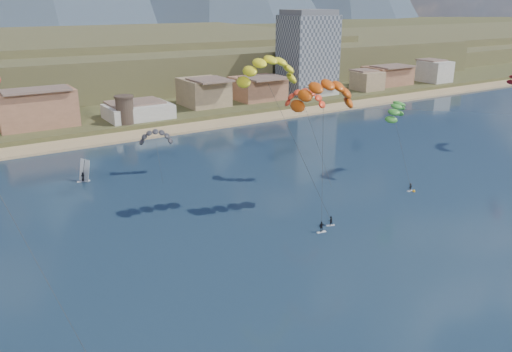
{
  "coord_description": "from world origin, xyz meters",
  "views": [
    {
      "loc": [
        -44.22,
        -37.8,
        38.57
      ],
      "look_at": [
        0.0,
        32.0,
        10.0
      ],
      "focal_mm": 36.43,
      "sensor_mm": 36.0,
      "label": 1
    }
  ],
  "objects_px": {
    "kitesurfer_yellow": "(268,67)",
    "apartment_tower": "(308,52)",
    "kitesurfer_orange": "(324,90)",
    "kitesurfer_green": "(396,108)",
    "buoy": "(414,191)",
    "windsurfer": "(84,175)",
    "watchtower": "(125,110)"
  },
  "relations": [
    {
      "from": "apartment_tower",
      "to": "watchtower",
      "type": "height_order",
      "value": "apartment_tower"
    },
    {
      "from": "watchtower",
      "to": "buoy",
      "type": "height_order",
      "value": "watchtower"
    },
    {
      "from": "kitesurfer_green",
      "to": "windsurfer",
      "type": "bearing_deg",
      "value": 151.38
    },
    {
      "from": "windsurfer",
      "to": "kitesurfer_green",
      "type": "bearing_deg",
      "value": -28.62
    },
    {
      "from": "kitesurfer_yellow",
      "to": "windsurfer",
      "type": "bearing_deg",
      "value": 124.44
    },
    {
      "from": "kitesurfer_orange",
      "to": "kitesurfer_green",
      "type": "xyz_separation_m",
      "value": [
        26.8,
        7.48,
        -7.51
      ]
    },
    {
      "from": "apartment_tower",
      "to": "windsurfer",
      "type": "xyz_separation_m",
      "value": [
        -103.5,
        -54.29,
        -16.26
      ]
    },
    {
      "from": "watchtower",
      "to": "buoy",
      "type": "relative_size",
      "value": 13.76
    },
    {
      "from": "watchtower",
      "to": "kitesurfer_yellow",
      "type": "bearing_deg",
      "value": -89.13
    },
    {
      "from": "kitesurfer_yellow",
      "to": "apartment_tower",
      "type": "bearing_deg",
      "value": 48.87
    },
    {
      "from": "windsurfer",
      "to": "watchtower",
      "type": "bearing_deg",
      "value": 59.74
    },
    {
      "from": "watchtower",
      "to": "buoy",
      "type": "bearing_deg",
      "value": -68.47
    },
    {
      "from": "watchtower",
      "to": "windsurfer",
      "type": "relative_size",
      "value": 1.75
    },
    {
      "from": "watchtower",
      "to": "windsurfer",
      "type": "height_order",
      "value": "watchtower"
    },
    {
      "from": "kitesurfer_green",
      "to": "windsurfer",
      "type": "relative_size",
      "value": 3.83
    },
    {
      "from": "kitesurfer_yellow",
      "to": "buoy",
      "type": "relative_size",
      "value": 49.14
    },
    {
      "from": "apartment_tower",
      "to": "watchtower",
      "type": "xyz_separation_m",
      "value": [
        -80.0,
        -14.0,
        -11.45
      ]
    },
    {
      "from": "windsurfer",
      "to": "buoy",
      "type": "height_order",
      "value": "windsurfer"
    },
    {
      "from": "kitesurfer_orange",
      "to": "kitesurfer_green",
      "type": "height_order",
      "value": "kitesurfer_orange"
    },
    {
      "from": "kitesurfer_green",
      "to": "buoy",
      "type": "height_order",
      "value": "kitesurfer_green"
    },
    {
      "from": "kitesurfer_orange",
      "to": "buoy",
      "type": "height_order",
      "value": "kitesurfer_orange"
    },
    {
      "from": "kitesurfer_yellow",
      "to": "buoy",
      "type": "xyz_separation_m",
      "value": [
        31.87,
        -7.47,
        -27.08
      ]
    },
    {
      "from": "buoy",
      "to": "apartment_tower",
      "type": "bearing_deg",
      "value": 64.33
    },
    {
      "from": "kitesurfer_green",
      "to": "apartment_tower",
      "type": "bearing_deg",
      "value": 63.7
    },
    {
      "from": "buoy",
      "to": "watchtower",
      "type": "bearing_deg",
      "value": 111.53
    },
    {
      "from": "watchtower",
      "to": "kitesurfer_orange",
      "type": "bearing_deg",
      "value": -82.87
    },
    {
      "from": "apartment_tower",
      "to": "buoy",
      "type": "height_order",
      "value": "apartment_tower"
    },
    {
      "from": "kitesurfer_green",
      "to": "kitesurfer_orange",
      "type": "bearing_deg",
      "value": -164.4
    },
    {
      "from": "kitesurfer_green",
      "to": "windsurfer",
      "type": "xyz_separation_m",
      "value": [
        -60.39,
        32.95,
        -13.9
      ]
    },
    {
      "from": "kitesurfer_yellow",
      "to": "kitesurfer_green",
      "type": "bearing_deg",
      "value": 4.84
    },
    {
      "from": "kitesurfer_yellow",
      "to": "windsurfer",
      "type": "height_order",
      "value": "kitesurfer_yellow"
    },
    {
      "from": "apartment_tower",
      "to": "windsurfer",
      "type": "bearing_deg",
      "value": -152.32
    }
  ]
}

